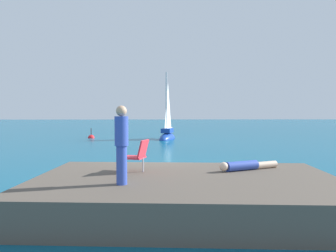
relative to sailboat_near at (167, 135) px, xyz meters
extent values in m
plane|color=#0F5675|center=(-0.75, -13.98, -0.32)|extent=(160.00, 160.00, 0.00)
cube|color=brown|center=(-0.12, -17.87, 0.04)|extent=(7.19, 4.53, 0.73)
cube|color=#504E41|center=(0.27, -15.43, -0.32)|extent=(1.95, 1.95, 1.06)
cube|color=brown|center=(2.06, -16.12, -0.32)|extent=(1.19, 1.29, 0.62)
ellipsoid|color=#193D99|center=(0.00, -0.02, -0.32)|extent=(1.89, 3.29, 1.07)
cube|color=#193D99|center=(0.00, -0.02, 0.39)|extent=(1.10, 1.52, 0.35)
cylinder|color=#B7B7BC|center=(-0.09, -0.30, 2.65)|extent=(0.12, 0.12, 4.86)
cylinder|color=#B2B2B7|center=(0.18, 0.64, 0.55)|extent=(0.63, 1.90, 0.09)
pyramid|color=white|center=(0.06, 0.23, 2.45)|extent=(0.49, 1.51, 3.70)
cylinder|color=#334CB2|center=(1.36, -17.12, 0.53)|extent=(0.92, 0.56, 0.24)
cylinder|color=beige|center=(2.06, -16.84, 0.50)|extent=(0.72, 0.43, 0.18)
sphere|color=beige|center=(0.85, -17.32, 0.55)|extent=(0.22, 0.22, 0.22)
cylinder|color=#334CB2|center=(-1.52, -18.51, 0.81)|extent=(0.22, 0.22, 0.80)
cylinder|color=#334CB2|center=(-1.52, -18.51, 1.51)|extent=(0.28, 0.28, 0.60)
sphere|color=tan|center=(-1.52, -18.51, 1.92)|extent=(0.22, 0.22, 0.22)
cube|color=#E03342|center=(-1.39, -17.13, 0.76)|extent=(0.65, 0.62, 0.04)
cube|color=#E03342|center=(-1.14, -17.22, 0.99)|extent=(0.30, 0.50, 0.45)
cylinder|color=silver|center=(-1.59, -17.07, 0.59)|extent=(0.04, 0.04, 0.35)
cylinder|color=silver|center=(-1.14, -17.22, 0.59)|extent=(0.04, 0.04, 0.35)
sphere|color=red|center=(-6.46, 1.30, -0.32)|extent=(0.56, 0.56, 0.56)
cylinder|color=black|center=(-6.46, 1.30, 0.23)|extent=(0.06, 0.06, 0.60)
camera|label=1|loc=(-0.78, -24.73, 1.90)|focal=32.53mm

